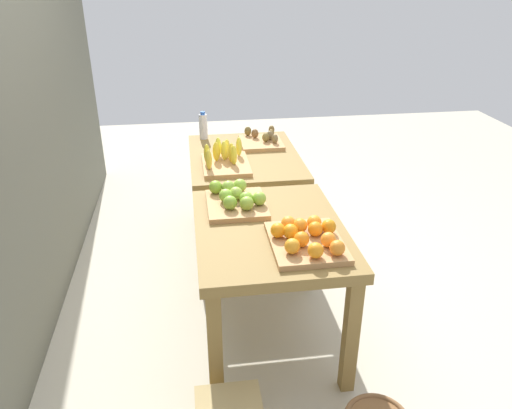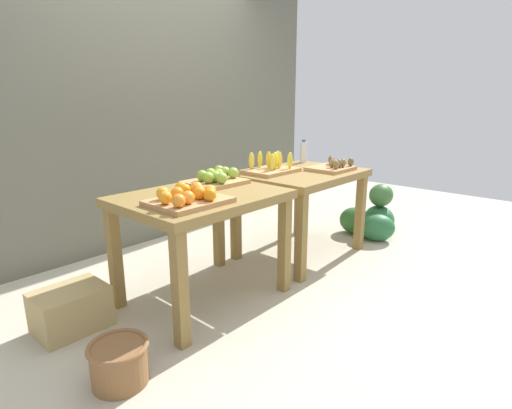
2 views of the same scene
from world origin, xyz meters
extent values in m
plane|color=beige|center=(0.00, 0.00, 0.00)|extent=(8.00, 8.00, 0.00)
cube|color=#626254|center=(0.00, 1.35, 1.50)|extent=(4.40, 0.12, 3.00)
cube|color=olive|center=(-0.56, 0.00, 0.72)|extent=(1.04, 0.80, 0.06)
cube|color=olive|center=(-1.02, -0.34, 0.34)|extent=(0.07, 0.07, 0.69)
cube|color=olive|center=(-0.10, -0.34, 0.34)|extent=(0.07, 0.07, 0.69)
cube|color=olive|center=(-1.02, 0.34, 0.34)|extent=(0.07, 0.07, 0.69)
cube|color=olive|center=(-0.10, 0.34, 0.34)|extent=(0.07, 0.07, 0.69)
cube|color=olive|center=(0.56, 0.00, 0.72)|extent=(1.04, 0.80, 0.06)
cube|color=olive|center=(0.10, -0.34, 0.34)|extent=(0.07, 0.07, 0.69)
cube|color=olive|center=(1.02, -0.34, 0.34)|extent=(0.07, 0.07, 0.69)
cube|color=olive|center=(0.10, 0.34, 0.34)|extent=(0.07, 0.07, 0.69)
cube|color=olive|center=(1.02, 0.34, 0.34)|extent=(0.07, 0.07, 0.69)
cube|color=tan|center=(-0.78, -0.15, 0.76)|extent=(0.44, 0.36, 0.03)
sphere|color=orange|center=(-0.86, -0.24, 0.82)|extent=(0.11, 0.11, 0.08)
sphere|color=orange|center=(-0.70, -0.13, 0.82)|extent=(0.10, 0.10, 0.08)
sphere|color=orange|center=(-0.74, -0.20, 0.82)|extent=(0.08, 0.08, 0.08)
sphere|color=orange|center=(-0.89, -0.05, 0.82)|extent=(0.10, 0.10, 0.08)
sphere|color=orange|center=(-0.84, -0.11, 0.82)|extent=(0.10, 0.10, 0.08)
sphere|color=orange|center=(-0.66, -0.08, 0.82)|extent=(0.08, 0.08, 0.08)
sphere|color=orange|center=(-0.75, -0.07, 0.82)|extent=(0.08, 0.08, 0.08)
sphere|color=orange|center=(-0.67, -0.22, 0.82)|extent=(0.09, 0.09, 0.08)
sphere|color=orange|center=(-0.73, -0.01, 0.82)|extent=(0.10, 0.10, 0.08)
sphere|color=orange|center=(-0.73, -0.28, 0.82)|extent=(0.09, 0.09, 0.08)
sphere|color=orange|center=(-0.94, -0.26, 0.82)|extent=(0.11, 0.11, 0.08)
sphere|color=orange|center=(-0.95, -0.15, 0.82)|extent=(0.11, 0.11, 0.08)
cube|color=tan|center=(-0.30, 0.15, 0.76)|extent=(0.40, 0.34, 0.03)
sphere|color=#87B938|center=(-0.34, 0.10, 0.82)|extent=(0.11, 0.11, 0.08)
sphere|color=#8CB53A|center=(-0.15, 0.11, 0.82)|extent=(0.11, 0.11, 0.08)
sphere|color=#8CB23F|center=(-0.17, 0.18, 0.82)|extent=(0.10, 0.10, 0.08)
sphere|color=#8EC13C|center=(-0.28, 0.21, 0.82)|extent=(0.10, 0.10, 0.08)
sphere|color=#8BB739|center=(-0.35, 0.03, 0.82)|extent=(0.11, 0.11, 0.08)
sphere|color=#83B035|center=(-0.38, 0.20, 0.82)|extent=(0.11, 0.11, 0.08)
sphere|color=#8AB037|center=(-0.40, 0.10, 0.82)|extent=(0.08, 0.08, 0.08)
sphere|color=#85B12F|center=(-0.15, 0.26, 0.82)|extent=(0.09, 0.09, 0.08)
sphere|color=#95B040|center=(-0.26, 0.15, 0.82)|extent=(0.08, 0.08, 0.08)
cube|color=tan|center=(0.34, 0.16, 0.76)|extent=(0.44, 0.32, 0.03)
ellipsoid|color=yellow|center=(0.34, 0.12, 0.85)|extent=(0.06, 0.06, 0.14)
ellipsoid|color=yellow|center=(0.48, 0.20, 0.85)|extent=(0.06, 0.06, 0.14)
ellipsoid|color=yellow|center=(0.35, 0.28, 0.85)|extent=(0.06, 0.06, 0.14)
ellipsoid|color=yellow|center=(0.46, 0.05, 0.85)|extent=(0.05, 0.05, 0.14)
ellipsoid|color=yellow|center=(0.23, 0.28, 0.85)|extent=(0.06, 0.06, 0.14)
ellipsoid|color=yellow|center=(0.43, 0.14, 0.85)|extent=(0.06, 0.06, 0.14)
ellipsoid|color=yellow|center=(0.30, 0.10, 0.85)|extent=(0.06, 0.06, 0.14)
ellipsoid|color=yellow|center=(0.40, 0.16, 0.85)|extent=(0.05, 0.06, 0.14)
ellipsoid|color=yellow|center=(0.38, 0.22, 0.85)|extent=(0.05, 0.05, 0.14)
cube|color=tan|center=(0.77, -0.16, 0.76)|extent=(0.36, 0.32, 0.03)
ellipsoid|color=brown|center=(0.92, -0.07, 0.81)|extent=(0.05, 0.06, 0.07)
ellipsoid|color=olive|center=(0.74, -0.19, 0.81)|extent=(0.06, 0.06, 0.07)
ellipsoid|color=brown|center=(0.70, -0.25, 0.81)|extent=(0.06, 0.06, 0.07)
ellipsoid|color=brown|center=(0.83, -0.25, 0.81)|extent=(0.07, 0.06, 0.07)
ellipsoid|color=brown|center=(0.85, -0.12, 0.81)|extent=(0.05, 0.06, 0.07)
ellipsoid|color=brown|center=(0.78, -0.23, 0.81)|extent=(0.06, 0.06, 0.07)
ellipsoid|color=brown|center=(0.93, -0.27, 0.81)|extent=(0.06, 0.06, 0.07)
cylinder|color=silver|center=(0.99, 0.28, 0.85)|extent=(0.07, 0.07, 0.20)
cylinder|color=blue|center=(0.99, 0.28, 0.96)|extent=(0.04, 0.04, 0.02)
ellipsoid|color=#296439|center=(1.61, -0.26, 0.14)|extent=(0.42, 0.45, 0.28)
ellipsoid|color=#2F682D|center=(1.40, -0.10, 0.14)|extent=(0.27, 0.33, 0.27)
ellipsoid|color=#276438|center=(1.34, -0.37, 0.13)|extent=(0.42, 0.43, 0.26)
ellipsoid|color=#35612F|center=(1.61, -0.26, 0.39)|extent=(0.28, 0.23, 0.23)
camera|label=1|loc=(-2.88, 0.41, 2.03)|focal=34.90mm
camera|label=2|loc=(-2.22, -1.97, 1.35)|focal=28.12mm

